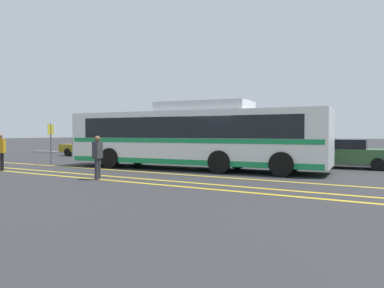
{
  "coord_description": "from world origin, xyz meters",
  "views": [
    {
      "loc": [
        7.94,
        -15.32,
        1.75
      ],
      "look_at": [
        -1.33,
        0.05,
        1.22
      ],
      "focal_mm": 35.0,
      "sensor_mm": 36.0,
      "label": 1
    }
  ],
  "objects_px": {
    "pedestrian_0": "(0,150)",
    "bus_stop_sign": "(51,139)",
    "parked_car_0": "(91,147)",
    "pedestrian_1": "(98,155)",
    "parked_car_1": "(154,149)",
    "transit_bus": "(192,136)",
    "parked_car_3": "(350,153)",
    "parked_car_2": "(246,150)"
  },
  "relations": [
    {
      "from": "parked_car_3",
      "to": "bus_stop_sign",
      "type": "distance_m",
      "value": 15.79
    },
    {
      "from": "parked_car_0",
      "to": "bus_stop_sign",
      "type": "bearing_deg",
      "value": 25.89
    },
    {
      "from": "parked_car_0",
      "to": "pedestrian_1",
      "type": "distance_m",
      "value": 14.83
    },
    {
      "from": "pedestrian_1",
      "to": "pedestrian_0",
      "type": "bearing_deg",
      "value": 74.04
    },
    {
      "from": "parked_car_2",
      "to": "parked_car_3",
      "type": "bearing_deg",
      "value": -97.64
    },
    {
      "from": "pedestrian_0",
      "to": "bus_stop_sign",
      "type": "xyz_separation_m",
      "value": [
        -0.83,
        3.44,
        0.47
      ]
    },
    {
      "from": "parked_car_0",
      "to": "pedestrian_1",
      "type": "height_order",
      "value": "pedestrian_1"
    },
    {
      "from": "parked_car_3",
      "to": "bus_stop_sign",
      "type": "height_order",
      "value": "bus_stop_sign"
    },
    {
      "from": "parked_car_2",
      "to": "bus_stop_sign",
      "type": "xyz_separation_m",
      "value": [
        -8.66,
        -6.84,
        0.69
      ]
    },
    {
      "from": "parked_car_1",
      "to": "pedestrian_0",
      "type": "xyz_separation_m",
      "value": [
        -1.31,
        -9.97,
        0.29
      ]
    },
    {
      "from": "transit_bus",
      "to": "bus_stop_sign",
      "type": "distance_m",
      "value": 8.22
    },
    {
      "from": "parked_car_3",
      "to": "pedestrian_1",
      "type": "bearing_deg",
      "value": -40.25
    },
    {
      "from": "transit_bus",
      "to": "parked_car_3",
      "type": "bearing_deg",
      "value": -59.57
    },
    {
      "from": "parked_car_2",
      "to": "bus_stop_sign",
      "type": "height_order",
      "value": "bus_stop_sign"
    },
    {
      "from": "parked_car_1",
      "to": "pedestrian_0",
      "type": "distance_m",
      "value": 10.06
    },
    {
      "from": "parked_car_3",
      "to": "pedestrian_1",
      "type": "relative_size",
      "value": 2.52
    },
    {
      "from": "bus_stop_sign",
      "to": "parked_car_2",
      "type": "bearing_deg",
      "value": -57.11
    },
    {
      "from": "parked_car_2",
      "to": "parked_car_3",
      "type": "relative_size",
      "value": 1.18
    },
    {
      "from": "transit_bus",
      "to": "pedestrian_1",
      "type": "distance_m",
      "value": 5.37
    },
    {
      "from": "transit_bus",
      "to": "pedestrian_1",
      "type": "xyz_separation_m",
      "value": [
        -1.0,
        -5.24,
        -0.67
      ]
    },
    {
      "from": "pedestrian_1",
      "to": "bus_stop_sign",
      "type": "distance_m",
      "value": 7.85
    },
    {
      "from": "parked_car_2",
      "to": "pedestrian_0",
      "type": "xyz_separation_m",
      "value": [
        -7.83,
        -10.28,
        0.22
      ]
    },
    {
      "from": "parked_car_3",
      "to": "pedestrian_1",
      "type": "height_order",
      "value": "pedestrian_1"
    },
    {
      "from": "parked_car_0",
      "to": "pedestrian_0",
      "type": "xyz_separation_m",
      "value": [
        4.67,
        -10.08,
        0.26
      ]
    },
    {
      "from": "transit_bus",
      "to": "parked_car_0",
      "type": "bearing_deg",
      "value": 62.31
    },
    {
      "from": "parked_car_0",
      "to": "parked_car_1",
      "type": "relative_size",
      "value": 1.13
    },
    {
      "from": "parked_car_3",
      "to": "parked_car_1",
      "type": "bearing_deg",
      "value": -94.01
    },
    {
      "from": "parked_car_1",
      "to": "parked_car_0",
      "type": "bearing_deg",
      "value": -86.09
    },
    {
      "from": "pedestrian_1",
      "to": "parked_car_0",
      "type": "bearing_deg",
      "value": 31.29
    },
    {
      "from": "parked_car_0",
      "to": "parked_car_3",
      "type": "height_order",
      "value": "parked_car_3"
    },
    {
      "from": "transit_bus",
      "to": "parked_car_3",
      "type": "height_order",
      "value": "transit_bus"
    },
    {
      "from": "transit_bus",
      "to": "parked_car_2",
      "type": "relative_size",
      "value": 2.68
    },
    {
      "from": "transit_bus",
      "to": "bus_stop_sign",
      "type": "relative_size",
      "value": 5.76
    },
    {
      "from": "parked_car_1",
      "to": "parked_car_2",
      "type": "height_order",
      "value": "parked_car_2"
    },
    {
      "from": "transit_bus",
      "to": "parked_car_2",
      "type": "distance_m",
      "value": 5.17
    },
    {
      "from": "transit_bus",
      "to": "parked_car_1",
      "type": "xyz_separation_m",
      "value": [
        -5.88,
        4.75,
        -0.92
      ]
    },
    {
      "from": "pedestrian_0",
      "to": "parked_car_1",
      "type": "bearing_deg",
      "value": -127.08
    },
    {
      "from": "parked_car_1",
      "to": "parked_car_3",
      "type": "distance_m",
      "value": 12.27
    },
    {
      "from": "bus_stop_sign",
      "to": "parked_car_0",
      "type": "bearing_deg",
      "value": 24.59
    },
    {
      "from": "parked_car_2",
      "to": "bus_stop_sign",
      "type": "distance_m",
      "value": 11.06
    },
    {
      "from": "pedestrian_0",
      "to": "bus_stop_sign",
      "type": "distance_m",
      "value": 3.57
    },
    {
      "from": "transit_bus",
      "to": "pedestrian_0",
      "type": "xyz_separation_m",
      "value": [
        -7.19,
        -5.22,
        -0.63
      ]
    }
  ]
}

